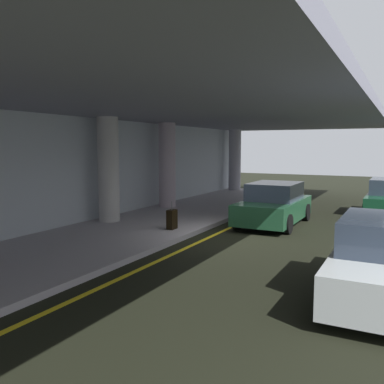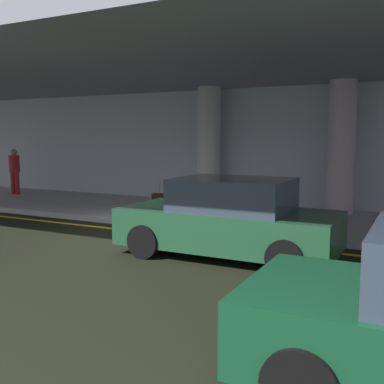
% 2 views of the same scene
% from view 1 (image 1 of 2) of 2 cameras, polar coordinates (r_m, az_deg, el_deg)
% --- Properties ---
extents(ground_plane, '(60.00, 60.00, 0.00)m').
position_cam_1_polar(ground_plane, '(12.67, 4.81, -6.37)').
color(ground_plane, black).
extents(sidewalk, '(26.00, 4.20, 0.15)m').
position_cam_1_polar(sidewalk, '(14.11, -6.92, -4.77)').
color(sidewalk, '#ACA5AD').
rests_on(sidewalk, ground).
extents(lane_stripe_yellow, '(26.00, 0.14, 0.01)m').
position_cam_1_polar(lane_stripe_yellow, '(12.87, 2.74, -6.14)').
color(lane_stripe_yellow, yellow).
rests_on(lane_stripe_yellow, ground).
extents(support_column_left_mid, '(0.74, 0.74, 3.65)m').
position_cam_1_polar(support_column_left_mid, '(14.71, -11.51, 3.06)').
color(support_column_left_mid, '#B0ADAB').
rests_on(support_column_left_mid, sidewalk).
extents(support_column_center, '(0.74, 0.74, 3.65)m').
position_cam_1_polar(support_column_center, '(17.99, -3.47, 3.75)').
color(support_column_center, '#B3A1AD').
rests_on(support_column_center, sidewalk).
extents(support_column_right_mid, '(0.74, 0.74, 3.65)m').
position_cam_1_polar(support_column_right_mid, '(25.19, 5.95, 4.46)').
color(support_column_right_mid, '#A9A5B4').
rests_on(support_column_right_mid, sidewalk).
extents(ceiling_overhang, '(28.00, 13.20, 0.30)m').
position_cam_1_polar(ceiling_overhang, '(13.63, -5.37, 11.22)').
color(ceiling_overhang, slate).
rests_on(ceiling_overhang, support_column_far_left).
extents(terminal_back_wall, '(26.00, 0.30, 3.80)m').
position_cam_1_polar(terminal_back_wall, '(15.26, -14.01, 2.83)').
color(terminal_back_wall, '#AAB2BB').
rests_on(terminal_back_wall, ground).
extents(car_dark_green, '(4.10, 1.92, 1.50)m').
position_cam_1_polar(car_dark_green, '(14.94, 11.32, -1.75)').
color(car_dark_green, '#1C462C').
rests_on(car_dark_green, ground).
extents(suitcase_upright_secondary, '(0.36, 0.22, 0.90)m').
position_cam_1_polar(suitcase_upright_secondary, '(13.18, -2.81, -3.81)').
color(suitcase_upright_secondary, black).
rests_on(suitcase_upright_secondary, sidewalk).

